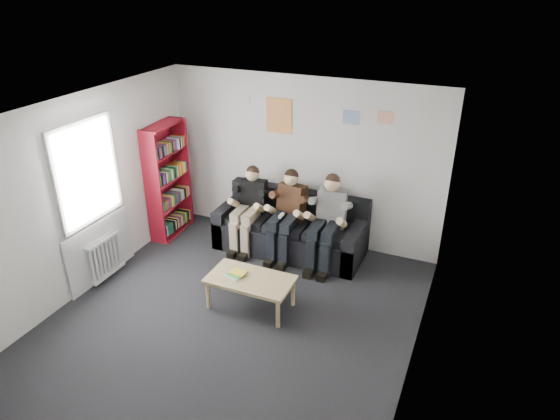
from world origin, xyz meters
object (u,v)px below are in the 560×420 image
object	(u,v)px
coffee_table	(250,282)
person_left	(248,209)
sofa	(291,230)
bookshelf	(168,180)
person_middle	(286,215)
person_right	(327,223)

from	to	relation	value
coffee_table	person_left	distance (m)	1.65
sofa	person_left	xyz separation A→B (m)	(-0.65, -0.21, 0.35)
sofa	coffee_table	xyz separation A→B (m)	(0.09, -1.65, 0.07)
bookshelf	person_left	size ratio (longest dim) A/B	1.43
coffee_table	bookshelf	bearing A→B (deg)	147.87
person_middle	person_right	size ratio (longest dim) A/B	0.98
bookshelf	person_middle	distance (m)	2.10
bookshelf	person_left	world-z (taller)	bookshelf
person_middle	coffee_table	bearing A→B (deg)	-77.01
sofa	bookshelf	world-z (taller)	bookshelf
sofa	person_middle	xyz separation A→B (m)	(0.00, -0.21, 0.37)
person_middle	person_right	bearing A→B (deg)	9.25
bookshelf	person_left	distance (m)	1.45
sofa	coffee_table	world-z (taller)	sofa
sofa	person_left	world-z (taller)	person_left
person_left	person_middle	bearing A→B (deg)	-8.32
person_left	person_right	distance (m)	1.31
sofa	person_right	distance (m)	0.78
coffee_table	person_right	size ratio (longest dim) A/B	0.80
bookshelf	person_left	xyz separation A→B (m)	(1.42, 0.08, -0.28)
person_middle	person_right	xyz separation A→B (m)	(0.65, -0.00, 0.01)
sofa	coffee_table	distance (m)	1.65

